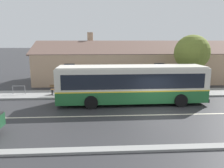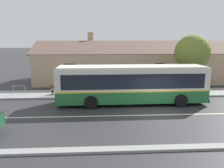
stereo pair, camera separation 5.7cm
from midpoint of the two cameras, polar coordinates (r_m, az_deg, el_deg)
The scene contains 10 objects.
ground_plane at distance 15.30m, azimuth 12.38°, elevation -7.89°, with size 300.00×300.00×0.00m, color #2D2D30.
sidewalk_far at distance 20.89m, azimuth 8.01°, elevation -2.38°, with size 60.00×3.00×0.15m, color gray.
curb_near at distance 11.14m, azimuth 19.14°, elevation -15.42°, with size 60.00×0.50×0.12m, color gray.
lane_divider_stripe at distance 15.30m, azimuth 12.38°, elevation -7.88°, with size 60.00×0.16×0.01m, color beige.
community_building at distance 28.44m, azimuth 10.05°, elevation 4.79°, with size 28.25×8.34×6.00m.
transit_bus at distance 17.32m, azimuth 5.26°, elevation 0.15°, with size 11.71×2.90×3.02m.
bench_by_building at distance 20.41m, azimuth -13.52°, elevation -1.50°, with size 1.56×0.51×0.94m.
street_tree_primary at distance 22.69m, azimuth 20.28°, elevation 7.67°, with size 3.40×3.40×5.54m.
bus_stop_sign at distance 21.02m, azimuth 20.86°, elevation 1.43°, with size 0.36×0.07×2.40m.
bike_rack at distance 21.69m, azimuth -23.07°, elevation -1.02°, with size 1.16×0.06×0.78m.
Camera 2 is at (-4.02, -13.91, 4.93)m, focal length 35.00 mm.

